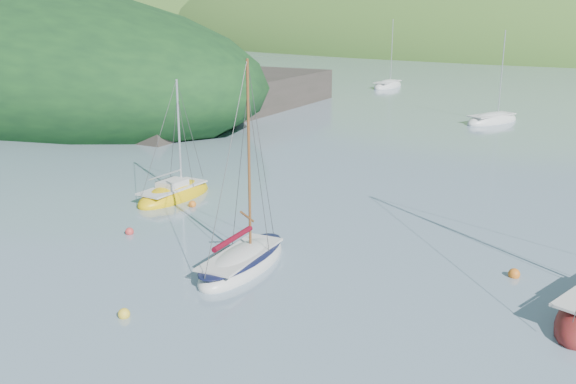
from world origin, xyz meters
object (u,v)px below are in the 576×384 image
Objects in this scene: daysailer_white at (242,262)px; distant_sloop_a at (492,121)px; distant_sloop_c at (388,86)px; sailboat_yellow at (174,195)px.

distant_sloop_a is (-5.30, 42.52, -0.05)m from daysailer_white.
distant_sloop_c is (-22.74, 19.29, 0.01)m from distant_sloop_a.
sailboat_yellow is (-10.30, 5.36, -0.04)m from daysailer_white.
distant_sloop_a is (5.00, 37.16, -0.01)m from sailboat_yellow.
daysailer_white is at bearing -69.92° from distant_sloop_c.
distant_sloop_c is at bearing 100.70° from sailboat_yellow.
daysailer_white reaches higher than distant_sloop_a.
distant_sloop_c reaches higher than sailboat_yellow.
daysailer_white reaches higher than sailboat_yellow.
distant_sloop_c is (-28.04, 61.81, -0.04)m from daysailer_white.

